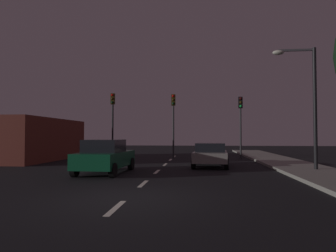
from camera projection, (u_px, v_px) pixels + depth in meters
ground_plane at (158, 170)px, 15.63m from camera, size 80.00×80.00×0.00m
sidewalk_curb_right at (309, 171)px, 14.90m from camera, size 3.00×40.00×0.15m
lane_stripe_nearest at (116, 208)px, 7.47m from camera, size 0.16×1.60×0.01m
lane_stripe_second at (143, 184)px, 11.25m from camera, size 0.16×1.60×0.01m
lane_stripe_third at (157, 172)px, 15.03m from camera, size 0.16×1.60×0.01m
lane_stripe_fourth at (165, 164)px, 18.81m from camera, size 0.16×1.60×0.01m
lane_stripe_fifth at (171, 160)px, 22.59m from camera, size 0.16×1.60×0.01m
lane_stripe_sixth at (174, 156)px, 26.37m from camera, size 0.16×1.60×0.01m
traffic_signal_left at (113, 113)px, 24.80m from camera, size 0.32×0.38×5.27m
traffic_signal_center at (173, 114)px, 24.31m from camera, size 0.32×0.38×5.12m
traffic_signal_right at (241, 115)px, 23.78m from camera, size 0.32×0.38×4.86m
car_stopped_ahead at (211, 154)px, 17.57m from camera, size 2.20×4.13×1.37m
car_adjacent_lane at (105, 156)px, 14.42m from camera, size 2.07×4.18×1.60m
street_lamp_right at (307, 95)px, 14.99m from camera, size 2.11×0.36×6.17m
storefront_left at (35, 139)px, 22.39m from camera, size 4.01×9.23×3.04m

